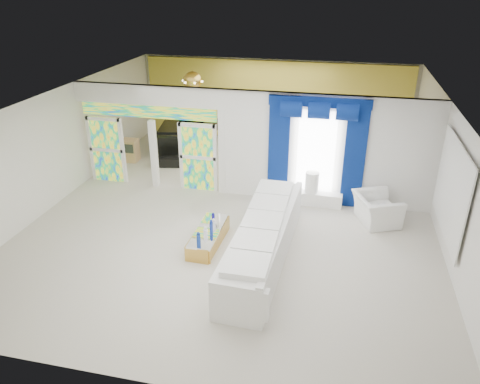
% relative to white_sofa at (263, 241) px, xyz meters
% --- Properties ---
extents(floor, '(12.00, 12.00, 0.00)m').
position_rel_white_sofa_xyz_m(floor, '(-1.05, 2.19, -0.44)').
color(floor, '#B7AF9E').
rests_on(floor, ground).
extents(dividing_wall, '(5.70, 0.18, 3.00)m').
position_rel_white_sofa_xyz_m(dividing_wall, '(1.10, 3.19, 1.06)').
color(dividing_wall, white).
rests_on(dividing_wall, ground).
extents(dividing_header, '(4.30, 0.18, 0.55)m').
position_rel_white_sofa_xyz_m(dividing_header, '(-3.90, 3.19, 2.29)').
color(dividing_header, white).
rests_on(dividing_header, dividing_wall).
extents(stained_panel_left, '(0.95, 0.04, 2.00)m').
position_rel_white_sofa_xyz_m(stained_panel_left, '(-5.33, 3.19, 0.56)').
color(stained_panel_left, '#994C3F').
rests_on(stained_panel_left, ground).
extents(stained_panel_right, '(0.95, 0.04, 2.00)m').
position_rel_white_sofa_xyz_m(stained_panel_right, '(-2.48, 3.19, 0.56)').
color(stained_panel_right, '#994C3F').
rests_on(stained_panel_right, ground).
extents(stained_transom, '(4.00, 0.05, 0.35)m').
position_rel_white_sofa_xyz_m(stained_transom, '(-3.90, 3.19, 1.81)').
color(stained_transom, '#994C3F').
rests_on(stained_transom, dividing_header).
extents(window_pane, '(1.00, 0.02, 2.30)m').
position_rel_white_sofa_xyz_m(window_pane, '(0.85, 3.09, 1.01)').
color(window_pane, white).
rests_on(window_pane, dividing_wall).
extents(blue_drape_left, '(0.55, 0.10, 2.80)m').
position_rel_white_sofa_xyz_m(blue_drape_left, '(-0.15, 3.06, 0.96)').
color(blue_drape_left, '#04164E').
rests_on(blue_drape_left, ground).
extents(blue_drape_right, '(0.55, 0.10, 2.80)m').
position_rel_white_sofa_xyz_m(blue_drape_right, '(1.85, 3.06, 0.96)').
color(blue_drape_right, '#04164E').
rests_on(blue_drape_right, ground).
extents(blue_pelmet, '(2.60, 0.12, 0.25)m').
position_rel_white_sofa_xyz_m(blue_pelmet, '(0.85, 3.06, 2.38)').
color(blue_pelmet, '#04164E').
rests_on(blue_pelmet, dividing_wall).
extents(wall_mirror, '(0.04, 2.70, 1.90)m').
position_rel_white_sofa_xyz_m(wall_mirror, '(3.89, 1.19, 1.11)').
color(wall_mirror, white).
rests_on(wall_mirror, ground).
extents(gold_curtains, '(9.70, 0.12, 2.90)m').
position_rel_white_sofa_xyz_m(gold_curtains, '(-1.05, 8.09, 1.06)').
color(gold_curtains, gold).
rests_on(gold_curtains, ground).
extents(white_sofa, '(1.18, 4.61, 0.87)m').
position_rel_white_sofa_xyz_m(white_sofa, '(0.00, 0.00, 0.00)').
color(white_sofa, white).
rests_on(white_sofa, ground).
extents(coffee_table, '(0.62, 1.67, 0.37)m').
position_rel_white_sofa_xyz_m(coffee_table, '(-1.35, 0.30, -0.25)').
color(coffee_table, gold).
rests_on(coffee_table, ground).
extents(console_table, '(1.10, 0.37, 0.36)m').
position_rel_white_sofa_xyz_m(console_table, '(1.10, 2.92, -0.25)').
color(console_table, white).
rests_on(console_table, ground).
extents(table_lamp, '(0.36, 0.36, 0.58)m').
position_rel_white_sofa_xyz_m(table_lamp, '(0.80, 2.92, 0.22)').
color(table_lamp, silver).
rests_on(table_lamp, console_table).
extents(armchair, '(1.33, 1.41, 0.73)m').
position_rel_white_sofa_xyz_m(armchair, '(2.50, 2.27, -0.07)').
color(armchair, white).
rests_on(armchair, ground).
extents(grand_piano, '(1.79, 2.15, 0.96)m').
position_rel_white_sofa_xyz_m(grand_piano, '(-4.03, 6.28, 0.05)').
color(grand_piano, black).
rests_on(grand_piano, ground).
extents(piano_bench, '(0.94, 0.50, 0.30)m').
position_rel_white_sofa_xyz_m(piano_bench, '(-4.03, 4.68, -0.29)').
color(piano_bench, black).
rests_on(piano_bench, ground).
extents(tv_console, '(0.54, 0.49, 0.75)m').
position_rel_white_sofa_xyz_m(tv_console, '(-5.42, 4.86, -0.06)').
color(tv_console, tan).
rests_on(tv_console, ground).
extents(chandelier, '(0.60, 0.60, 0.60)m').
position_rel_white_sofa_xyz_m(chandelier, '(-3.35, 5.59, 2.21)').
color(chandelier, gold).
rests_on(chandelier, ceiling).
extents(decanters, '(0.21, 1.16, 0.24)m').
position_rel_white_sofa_xyz_m(decanters, '(-1.33, 0.21, 0.02)').
color(decanters, silver).
rests_on(decanters, coffee_table).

